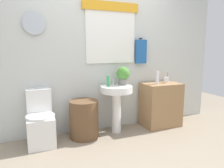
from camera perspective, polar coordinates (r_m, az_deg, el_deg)
The scene contains 11 objects.
ground_plane at distance 2.69m, azimuth 5.09°, elevation -19.96°, with size 8.00×8.00×0.00m, color gray.
back_wall at distance 3.41m, azimuth -3.41°, elevation 9.17°, with size 4.40×0.18×2.60m.
toilet at distance 3.14m, azimuth -19.13°, elevation -10.11°, with size 0.38×0.51×0.79m.
laundry_hamper at distance 3.20m, azimuth -7.71°, elevation -9.58°, with size 0.44×0.44×0.57m, color brown.
pedestal_sink at distance 3.28m, azimuth 1.22°, elevation -3.80°, with size 0.51×0.51×0.76m.
faucet at distance 3.34m, azimuth 0.43°, elevation 0.60°, with size 0.03×0.03×0.10m, color silver.
wooden_cabinet at distance 3.73m, azimuth 13.26°, elevation -5.53°, with size 0.64×0.44×0.75m, color #9E754C.
soap_bottle at distance 3.23m, azimuth -1.07°, elevation 0.83°, with size 0.05×0.05×0.16m, color green.
potted_plant at distance 3.33m, azimuth 3.05°, elevation 2.51°, with size 0.21×0.21×0.29m.
lotion_bottle at distance 3.54m, azimuth 12.44°, elevation 1.74°, with size 0.05×0.05×0.22m, color white.
toothbrush_cup at distance 3.73m, azimuth 14.73°, elevation 1.12°, with size 0.08×0.08×0.19m.
Camera 1 is at (-1.08, -2.09, 1.31)m, focal length 33.11 mm.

